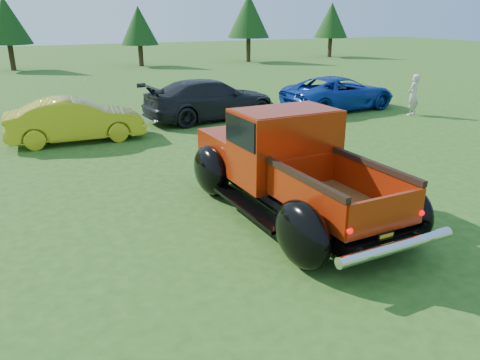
{
  "coord_description": "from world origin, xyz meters",
  "views": [
    {
      "loc": [
        -3.05,
        -6.77,
        3.83
      ],
      "look_at": [
        0.27,
        0.2,
        1.08
      ],
      "focal_mm": 35.0,
      "sensor_mm": 36.0,
      "label": 1
    }
  ],
  "objects_px": {
    "tree_mid_right": "(139,26)",
    "tree_east": "(249,16)",
    "show_car_grey": "(211,99)",
    "show_car_blue": "(339,93)",
    "spectator": "(413,95)",
    "tree_far_east": "(331,20)",
    "tree_mid_left": "(6,21)",
    "show_car_yellow": "(76,120)",
    "pickup_truck": "(284,162)"
  },
  "relations": [
    {
      "from": "pickup_truck",
      "to": "spectator",
      "type": "relative_size",
      "value": 3.52
    },
    {
      "from": "show_car_blue",
      "to": "spectator",
      "type": "bearing_deg",
      "value": -143.55
    },
    {
      "from": "tree_far_east",
      "to": "show_car_blue",
      "type": "height_order",
      "value": "tree_far_east"
    },
    {
      "from": "tree_east",
      "to": "show_car_blue",
      "type": "xyz_separation_m",
      "value": [
        -5.84,
        -20.29,
        -2.97
      ]
    },
    {
      "from": "tree_east",
      "to": "spectator",
      "type": "xyz_separation_m",
      "value": [
        -3.9,
        -22.49,
        -2.85
      ]
    },
    {
      "from": "tree_east",
      "to": "pickup_truck",
      "type": "relative_size",
      "value": 0.95
    },
    {
      "from": "show_car_yellow",
      "to": "tree_mid_left",
      "type": "bearing_deg",
      "value": 5.86
    },
    {
      "from": "pickup_truck",
      "to": "spectator",
      "type": "xyz_separation_m",
      "value": [
        9.46,
        5.99,
        -0.18
      ]
    },
    {
      "from": "show_car_yellow",
      "to": "show_car_blue",
      "type": "xyz_separation_m",
      "value": [
        10.66,
        0.73,
        0.01
      ]
    },
    {
      "from": "spectator",
      "to": "show_car_grey",
      "type": "bearing_deg",
      "value": -38.27
    },
    {
      "from": "tree_far_east",
      "to": "show_car_grey",
      "type": "distance_m",
      "value": 29.21
    },
    {
      "from": "tree_east",
      "to": "tree_mid_right",
      "type": "bearing_deg",
      "value": 176.82
    },
    {
      "from": "show_car_grey",
      "to": "show_car_blue",
      "type": "xyz_separation_m",
      "value": [
        5.57,
        -0.54,
        -0.06
      ]
    },
    {
      "from": "tree_mid_left",
      "to": "tree_east",
      "type": "bearing_deg",
      "value": -4.76
    },
    {
      "from": "tree_mid_left",
      "to": "show_car_yellow",
      "type": "relative_size",
      "value": 1.21
    },
    {
      "from": "tree_far_east",
      "to": "show_car_grey",
      "type": "xyz_separation_m",
      "value": [
        -20.41,
        -20.75,
        -2.49
      ]
    },
    {
      "from": "tree_mid_left",
      "to": "tree_far_east",
      "type": "distance_m",
      "value": 27.0
    },
    {
      "from": "tree_mid_left",
      "to": "pickup_truck",
      "type": "bearing_deg",
      "value": -81.2
    },
    {
      "from": "tree_east",
      "to": "spectator",
      "type": "relative_size",
      "value": 3.36
    },
    {
      "from": "pickup_truck",
      "to": "tree_mid_left",
      "type": "bearing_deg",
      "value": 97.22
    },
    {
      "from": "tree_mid_right",
      "to": "pickup_truck",
      "type": "distance_m",
      "value": 29.38
    },
    {
      "from": "tree_east",
      "to": "pickup_truck",
      "type": "height_order",
      "value": "tree_east"
    },
    {
      "from": "tree_mid_right",
      "to": "tree_east",
      "type": "bearing_deg",
      "value": -3.18
    },
    {
      "from": "spectator",
      "to": "pickup_truck",
      "type": "bearing_deg",
      "value": 14.14
    },
    {
      "from": "tree_far_east",
      "to": "show_car_blue",
      "type": "bearing_deg",
      "value": -124.87
    },
    {
      "from": "tree_far_east",
      "to": "pickup_truck",
      "type": "distance_m",
      "value": 37.07
    },
    {
      "from": "tree_mid_left",
      "to": "spectator",
      "type": "relative_size",
      "value": 3.11
    },
    {
      "from": "tree_east",
      "to": "show_car_blue",
      "type": "height_order",
      "value": "tree_east"
    },
    {
      "from": "tree_mid_left",
      "to": "spectator",
      "type": "xyz_separation_m",
      "value": [
        14.1,
        -23.99,
        -2.58
      ]
    },
    {
      "from": "tree_mid_right",
      "to": "tree_east",
      "type": "xyz_separation_m",
      "value": [
        9.0,
        -0.5,
        0.68
      ]
    },
    {
      "from": "tree_far_east",
      "to": "show_car_blue",
      "type": "xyz_separation_m",
      "value": [
        -14.84,
        -21.29,
        -2.56
      ]
    },
    {
      "from": "pickup_truck",
      "to": "spectator",
      "type": "height_order",
      "value": "pickup_truck"
    },
    {
      "from": "tree_mid_right",
      "to": "spectator",
      "type": "distance_m",
      "value": 23.65
    },
    {
      "from": "tree_mid_left",
      "to": "show_car_yellow",
      "type": "xyz_separation_m",
      "value": [
        1.5,
        -22.52,
        -2.7
      ]
    },
    {
      "from": "tree_east",
      "to": "spectator",
      "type": "distance_m",
      "value": 23.0
    },
    {
      "from": "tree_mid_right",
      "to": "tree_east",
      "type": "relative_size",
      "value": 0.81
    },
    {
      "from": "show_car_yellow",
      "to": "pickup_truck",
      "type": "bearing_deg",
      "value": -155.11
    },
    {
      "from": "tree_mid_right",
      "to": "show_car_grey",
      "type": "xyz_separation_m",
      "value": [
        -2.41,
        -20.25,
        -2.22
      ]
    },
    {
      "from": "tree_mid_left",
      "to": "tree_east",
      "type": "height_order",
      "value": "tree_east"
    },
    {
      "from": "show_car_grey",
      "to": "tree_far_east",
      "type": "bearing_deg",
      "value": -50.81
    },
    {
      "from": "show_car_grey",
      "to": "spectator",
      "type": "bearing_deg",
      "value": -116.34
    },
    {
      "from": "show_car_grey",
      "to": "tree_mid_right",
      "type": "bearing_deg",
      "value": -13.07
    },
    {
      "from": "pickup_truck",
      "to": "show_car_yellow",
      "type": "height_order",
      "value": "pickup_truck"
    },
    {
      "from": "show_car_grey",
      "to": "show_car_blue",
      "type": "bearing_deg",
      "value": -101.82
    },
    {
      "from": "tree_far_east",
      "to": "show_car_blue",
      "type": "distance_m",
      "value": 26.08
    },
    {
      "from": "tree_far_east",
      "to": "pickup_truck",
      "type": "relative_size",
      "value": 0.85
    },
    {
      "from": "tree_mid_right",
      "to": "show_car_grey",
      "type": "relative_size",
      "value": 0.85
    },
    {
      "from": "show_car_yellow",
      "to": "show_car_grey",
      "type": "xyz_separation_m",
      "value": [
        5.09,
        1.27,
        0.07
      ]
    },
    {
      "from": "tree_mid_left",
      "to": "show_car_yellow",
      "type": "distance_m",
      "value": 22.73
    },
    {
      "from": "tree_east",
      "to": "show_car_blue",
      "type": "bearing_deg",
      "value": -106.05
    }
  ]
}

